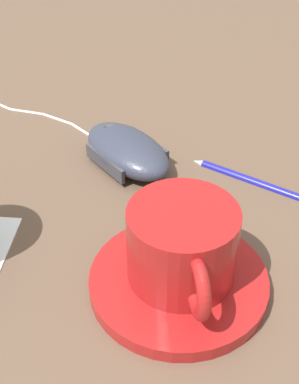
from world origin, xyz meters
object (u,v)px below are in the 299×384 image
(coffee_cup, at_px, (183,245))
(computer_mouse, at_px, (127,150))
(saucer, at_px, (178,282))
(pen, at_px, (263,182))

(coffee_cup, bearing_deg, computer_mouse, -147.05)
(saucer, height_order, pen, saucer)
(saucer, bearing_deg, computer_mouse, -147.95)
(computer_mouse, height_order, pen, computer_mouse)
(saucer, height_order, coffee_cup, coffee_cup)
(coffee_cup, height_order, computer_mouse, coffee_cup)
(saucer, distance_m, computer_mouse, 0.18)
(coffee_cup, bearing_deg, saucer, -22.47)
(saucer, xyz_separation_m, coffee_cup, (-0.00, 0.00, 0.04))
(computer_mouse, xyz_separation_m, pen, (-0.00, 0.15, -0.01))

